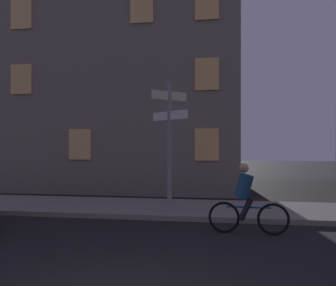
{
  "coord_description": "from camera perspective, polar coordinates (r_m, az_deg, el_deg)",
  "views": [
    {
      "loc": [
        1.48,
        -4.6,
        2.1
      ],
      "look_at": [
        -0.32,
        6.4,
        2.07
      ],
      "focal_mm": 41.44,
      "sensor_mm": 36.0,
      "label": 1
    }
  ],
  "objects": [
    {
      "name": "cyclist",
      "position": [
        9.1,
        11.41,
        -8.37
      ],
      "size": [
        1.82,
        0.34,
        1.61
      ],
      "color": "black",
      "rests_on": "ground_plane"
    },
    {
      "name": "building_left_block",
      "position": [
        19.58,
        -8.79,
        13.97
      ],
      "size": [
        12.49,
        7.14,
        13.54
      ],
      "color": "slate",
      "rests_on": "ground_plane"
    },
    {
      "name": "signpost",
      "position": [
        10.76,
        0.22,
        0.98
      ],
      "size": [
        1.15,
        1.15,
        3.59
      ],
      "color": "gray",
      "rests_on": "sidewalk_kerb"
    },
    {
      "name": "sidewalk_kerb",
      "position": [
        11.89,
        2.02,
        -9.66
      ],
      "size": [
        40.0,
        3.02,
        0.14
      ],
      "primitive_type": "cube",
      "color": "gray",
      "rests_on": "ground_plane"
    }
  ]
}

